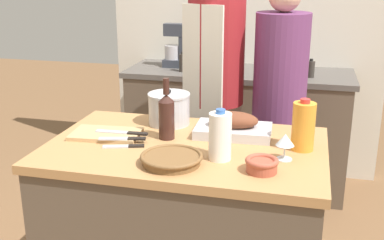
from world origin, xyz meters
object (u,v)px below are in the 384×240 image
mixing_bowl (262,164)px  condiment_bottle_short (183,63)px  wine_bottle_green (167,115)px  condiment_bottle_tall (215,63)px  roasting_pan (233,126)px  person_cook_aproned (216,82)px  juice_jug (303,126)px  condiment_bottle_extra (311,69)px  wicker_basket (170,159)px  knife_bread (125,146)px  milk_jug (220,136)px  stand_mixer (176,49)px  person_cook_guest (279,102)px  stock_pot (169,109)px  cutting_board (106,134)px  knife_paring (124,139)px  wine_glass_left (285,141)px  knife_chef (124,133)px

mixing_bowl → condiment_bottle_short: size_ratio=0.88×
wine_bottle_green → condiment_bottle_tall: (-0.05, 1.39, -0.02)m
roasting_pan → person_cook_aproned: bearing=107.8°
roasting_pan → juice_jug: 0.35m
mixing_bowl → condiment_bottle_extra: size_ratio=0.98×
condiment_bottle_short → condiment_bottle_extra: 0.94m
roasting_pan → wicker_basket: 0.45m
knife_bread → person_cook_aproned: (0.22, 0.99, 0.08)m
juice_jug → milk_jug: juice_jug is taller
roasting_pan → mixing_bowl: 0.43m
mixing_bowl → condiment_bottle_extra: bearing=84.6°
stand_mixer → person_cook_guest: 1.16m
person_cook_guest → mixing_bowl: bearing=-91.1°
stock_pot → person_cook_guest: bearing=50.5°
person_cook_guest → cutting_board: bearing=-132.5°
wicker_basket → stand_mixer: (-0.51, 1.87, 0.13)m
condiment_bottle_short → condiment_bottle_extra: (0.94, 0.03, -0.01)m
cutting_board → condiment_bottle_extra: condiment_bottle_extra is taller
wine_bottle_green → knife_bread: 0.24m
roasting_pan → wine_bottle_green: (-0.30, -0.12, 0.07)m
wine_bottle_green → knife_paring: bearing=-148.2°
stock_pot → person_cook_aproned: size_ratio=0.12×
condiment_bottle_tall → person_cook_aproned: 0.57m
cutting_board → stock_pot: (0.24, 0.25, 0.07)m
roasting_pan → wicker_basket: bearing=-115.6°
knife_bread → wine_glass_left: bearing=1.9°
milk_jug → person_cook_guest: (0.17, 1.02, -0.12)m
stock_pot → knife_chef: bearing=-122.7°
milk_jug → condiment_bottle_tall: milk_jug is taller
roasting_pan → wine_glass_left: (0.25, -0.25, 0.04)m
juice_jug → knife_chef: juice_jug is taller
knife_paring → person_cook_guest: person_cook_guest is taller
roasting_pan → stand_mixer: stand_mixer is taller
roasting_pan → person_cook_guest: bearing=77.0°
cutting_board → wine_bottle_green: wine_bottle_green is taller
wine_bottle_green → stand_mixer: bearing=104.3°
stock_pot → milk_jug: size_ratio=0.98×
wine_bottle_green → person_cook_guest: person_cook_guest is taller
wine_glass_left → person_cook_guest: size_ratio=0.07×
condiment_bottle_short → person_cook_aproned: person_cook_aproned is taller
wine_bottle_green → cutting_board: bearing=-172.7°
mixing_bowl → condiment_bottle_short: condiment_bottle_short is taller
stock_pot → stand_mixer: 1.42m
wine_bottle_green → knife_chef: size_ratio=1.13×
milk_jug → condiment_bottle_extra: bearing=78.0°
condiment_bottle_extra → roasting_pan: bearing=-104.3°
stock_pot → condiment_bottle_short: size_ratio=1.42×
wine_bottle_green → knife_chef: wine_bottle_green is taller
mixing_bowl → person_cook_guest: bearing=90.6°
wine_bottle_green → milk_jug: bearing=-33.3°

